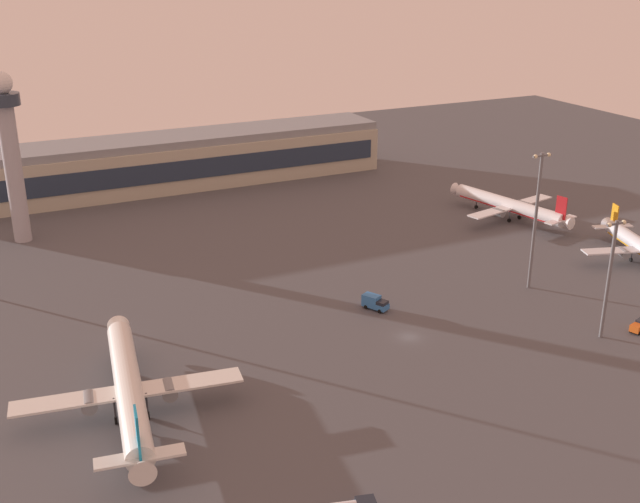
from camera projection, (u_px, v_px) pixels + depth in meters
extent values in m
plane|color=#4C4C51|center=(409.00, 337.00, 153.52)|extent=(416.00, 416.00, 0.00)
cube|color=#B2AD99|center=(171.00, 165.00, 250.49)|extent=(140.15, 22.00, 14.00)
cube|color=#263347|center=(181.00, 171.00, 240.83)|extent=(134.54, 0.40, 6.16)
cube|color=gray|center=(169.00, 140.00, 247.55)|extent=(140.15, 19.80, 2.40)
cylinder|color=#A8A8B2|center=(14.00, 175.00, 198.74)|extent=(4.40, 4.40, 35.47)
cylinder|color=#2D3847|center=(3.00, 99.00, 191.84)|extent=(8.00, 8.00, 3.00)
sphere|color=silver|center=(1.00, 83.00, 190.39)|extent=(5.60, 5.60, 5.60)
cylinder|color=silver|center=(128.00, 387.00, 126.87)|extent=(10.31, 41.54, 4.36)
cone|color=silver|center=(119.00, 329.00, 146.50)|extent=(4.50, 3.33, 4.15)
cone|color=silver|center=(142.00, 467.00, 107.04)|extent=(4.35, 3.75, 3.93)
cube|color=silver|center=(129.00, 392.00, 125.93)|extent=(37.03, 9.87, 0.40)
cube|color=silver|center=(140.00, 457.00, 108.90)|extent=(12.90, 4.56, 0.40)
cube|color=#1984B2|center=(138.00, 434.00, 107.95)|extent=(0.87, 3.69, 7.47)
cylinder|color=slate|center=(89.00, 402.00, 124.45)|extent=(3.10, 4.46, 2.53)
cylinder|color=slate|center=(169.00, 390.00, 127.99)|extent=(3.10, 4.46, 2.53)
cube|color=#1984B2|center=(129.00, 393.00, 127.30)|extent=(9.40, 38.21, 0.41)
cylinder|color=#333338|center=(123.00, 360.00, 139.38)|extent=(0.32, 0.32, 4.08)
cylinder|color=black|center=(124.00, 370.00, 140.11)|extent=(0.64, 1.32, 1.26)
cylinder|color=#333338|center=(115.00, 409.00, 124.34)|extent=(0.32, 0.32, 4.08)
cylinder|color=black|center=(116.00, 420.00, 125.07)|extent=(0.64, 1.32, 1.26)
cylinder|color=#333338|center=(147.00, 404.00, 125.76)|extent=(0.32, 0.32, 4.08)
cylinder|color=black|center=(148.00, 415.00, 126.49)|extent=(0.64, 1.32, 1.26)
cone|color=silver|center=(609.00, 225.00, 204.69)|extent=(3.94, 3.56, 3.27)
cube|color=silver|center=(612.00, 226.00, 202.94)|extent=(10.73, 5.42, 0.34)
cube|color=orange|center=(615.00, 216.00, 201.62)|extent=(1.21, 3.00, 6.22)
cylinder|color=slate|center=(623.00, 253.00, 188.03)|extent=(3.06, 3.93, 2.11)
cylinder|color=#333338|center=(632.00, 253.00, 190.06)|extent=(0.27, 0.27, 3.40)
cylinder|color=black|center=(631.00, 260.00, 190.67)|extent=(0.69, 1.12, 1.05)
cylinder|color=white|center=(508.00, 205.00, 220.31)|extent=(11.33, 36.17, 3.82)
cone|color=white|center=(457.00, 189.00, 234.51)|extent=(4.05, 3.12, 3.63)
cone|color=white|center=(567.00, 222.00, 205.97)|extent=(3.95, 3.47, 3.44)
cube|color=white|center=(511.00, 206.00, 219.64)|extent=(32.28, 10.69, 0.35)
cube|color=white|center=(561.00, 220.00, 207.30)|extent=(11.31, 4.68, 0.35)
cube|color=red|center=(561.00, 209.00, 206.42)|extent=(0.97, 3.21, 6.53)
cylinder|color=slate|center=(498.00, 212.00, 216.72)|extent=(2.92, 4.00, 2.21)
cylinder|color=slate|center=(523.00, 205.00, 223.07)|extent=(2.92, 4.00, 2.21)
cube|color=red|center=(508.00, 208.00, 220.69)|extent=(10.35, 33.26, 0.36)
cylinder|color=#333338|center=(477.00, 201.00, 229.47)|extent=(0.28, 0.28, 3.57)
cylinder|color=black|center=(476.00, 207.00, 230.11)|extent=(0.63, 1.17, 1.11)
cylinder|color=#333338|center=(510.00, 214.00, 217.83)|extent=(0.28, 0.28, 3.57)
cylinder|color=black|center=(509.00, 220.00, 218.47)|extent=(0.63, 1.17, 1.11)
cylinder|color=#333338|center=(520.00, 211.00, 220.37)|extent=(0.28, 0.28, 3.57)
cylinder|color=black|center=(519.00, 217.00, 221.01)|extent=(0.63, 1.17, 1.11)
cube|color=#D85919|center=(637.00, 328.00, 154.70)|extent=(2.85, 2.52, 1.40)
cylinder|color=black|center=(637.00, 326.00, 156.91)|extent=(0.95, 0.54, 0.90)
cylinder|color=black|center=(631.00, 330.00, 155.22)|extent=(0.95, 0.54, 0.90)
cylinder|color=black|center=(639.00, 333.00, 154.05)|extent=(0.95, 0.54, 0.90)
cube|color=#3372BF|center=(381.00, 306.00, 164.28)|extent=(3.40, 3.55, 1.20)
cube|color=#1E232D|center=(381.00, 302.00, 163.94)|extent=(3.08, 3.17, 0.70)
cube|color=#3372BF|center=(371.00, 301.00, 165.41)|extent=(3.71, 4.26, 2.60)
cylinder|color=black|center=(385.00, 308.00, 165.07)|extent=(0.68, 0.94, 0.90)
cylinder|color=black|center=(380.00, 311.00, 163.50)|extent=(0.68, 0.94, 0.90)
cylinder|color=black|center=(371.00, 304.00, 167.03)|extent=(0.68, 0.94, 0.90)
cylinder|color=black|center=(366.00, 307.00, 165.45)|extent=(0.68, 0.94, 0.90)
cube|color=#1E232D|center=(366.00, 502.00, 104.41)|extent=(3.11, 2.81, 0.70)
cylinder|color=slate|center=(609.00, 280.00, 149.26)|extent=(0.70, 0.70, 24.19)
cube|color=slate|center=(617.00, 224.00, 145.13)|extent=(4.80, 0.40, 0.40)
sphere|color=#F9EAB2|center=(609.00, 225.00, 144.40)|extent=(0.90, 0.90, 0.90)
sphere|color=#F9EAB2|center=(624.00, 222.00, 145.87)|extent=(0.90, 0.90, 0.90)
cylinder|color=slate|center=(535.00, 222.00, 170.67)|extent=(0.70, 0.70, 31.10)
cube|color=slate|center=(542.00, 156.00, 165.31)|extent=(4.80, 0.40, 0.40)
sphere|color=#F9EAB2|center=(535.00, 157.00, 164.58)|extent=(0.90, 0.90, 0.90)
sphere|color=#F9EAB2|center=(549.00, 155.00, 166.04)|extent=(0.90, 0.90, 0.90)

